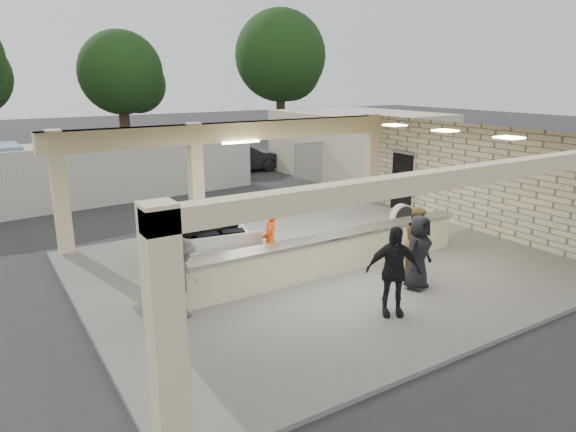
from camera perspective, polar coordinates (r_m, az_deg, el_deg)
ground at (r=13.68m, az=3.72°, el=-5.87°), size 120.00×120.00×0.00m
pavilion at (r=13.89m, az=2.92°, el=0.33°), size 12.01×10.00×3.55m
baggage_counter at (r=13.10m, az=5.04°, el=-4.13°), size 8.20×0.58×0.98m
luggage_cart at (r=13.66m, az=-9.23°, el=-2.10°), size 2.74×1.94×1.48m
drum_fan at (r=16.87m, az=12.56°, el=-0.07°), size 0.82×0.44×0.89m
baggage_handler at (r=12.97m, az=-1.97°, el=-2.73°), size 0.65×0.66×1.64m
passenger_a at (r=13.21m, az=14.20°, el=-2.70°), size 0.90×0.76×1.71m
passenger_b at (r=10.80m, az=11.59°, el=-6.01°), size 1.18×0.92×1.92m
passenger_c at (r=10.65m, az=-11.63°, el=-6.90°), size 1.09×1.03×1.72m
passenger_d at (r=12.30m, az=14.27°, el=-3.91°), size 0.92×0.57×1.76m
car_white_a at (r=28.85m, az=5.02°, el=6.75°), size 5.43×4.10×1.40m
car_white_b at (r=31.91m, az=7.62°, el=7.48°), size 4.70×3.41×1.40m
car_dark at (r=27.64m, az=-5.19°, el=6.44°), size 4.50×1.90×1.46m
container_white at (r=22.53m, az=-17.71°, el=5.00°), size 11.25×3.27×2.40m
fence at (r=27.04m, az=11.60°, el=6.69°), size 12.06×0.06×2.03m
tree_mid at (r=37.78m, az=-17.66°, el=14.59°), size 6.00×5.60×8.00m
tree_right at (r=41.68m, az=-0.57°, el=16.99°), size 7.20×7.00×10.00m
adjacent_building at (r=26.71m, az=7.81°, el=7.94°), size 6.00×8.00×3.20m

